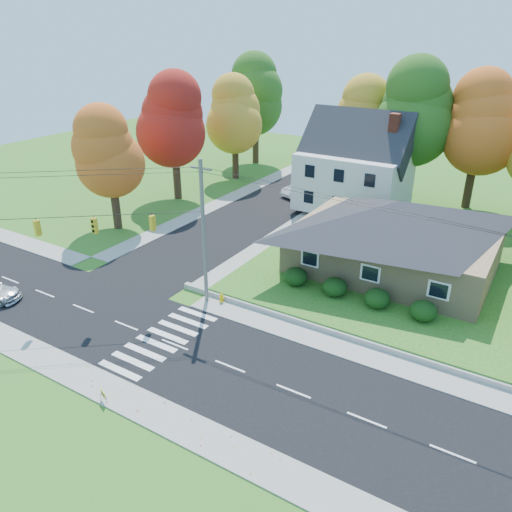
# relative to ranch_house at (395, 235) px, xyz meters

# --- Properties ---
(ground) EXTENTS (120.00, 120.00, 0.00)m
(ground) POSITION_rel_ranch_house_xyz_m (-8.00, -16.00, -3.27)
(ground) COLOR #3D7923
(road_main) EXTENTS (90.00, 8.00, 0.02)m
(road_main) POSITION_rel_ranch_house_xyz_m (-8.00, -16.00, -3.26)
(road_main) COLOR black
(road_main) RESTS_ON ground
(road_cross) EXTENTS (8.00, 44.00, 0.02)m
(road_cross) POSITION_rel_ranch_house_xyz_m (-16.00, 10.00, -3.25)
(road_cross) COLOR black
(road_cross) RESTS_ON ground
(sidewalk_north) EXTENTS (90.00, 2.00, 0.08)m
(sidewalk_north) POSITION_rel_ranch_house_xyz_m (-8.00, -11.00, -3.23)
(sidewalk_north) COLOR #9C9A90
(sidewalk_north) RESTS_ON ground
(sidewalk_south) EXTENTS (90.00, 2.00, 0.08)m
(sidewalk_south) POSITION_rel_ranch_house_xyz_m (-8.00, -21.00, -3.23)
(sidewalk_south) COLOR #9C9A90
(sidewalk_south) RESTS_ON ground
(lawn) EXTENTS (30.00, 30.00, 0.50)m
(lawn) POSITION_rel_ranch_house_xyz_m (5.00, 5.00, -3.02)
(lawn) COLOR #3D7923
(lawn) RESTS_ON ground
(ranch_house) EXTENTS (14.60, 10.60, 5.40)m
(ranch_house) POSITION_rel_ranch_house_xyz_m (0.00, 0.00, 0.00)
(ranch_house) COLOR tan
(ranch_house) RESTS_ON lawn
(colonial_house) EXTENTS (10.40, 8.40, 9.60)m
(colonial_house) POSITION_rel_ranch_house_xyz_m (-7.96, 12.00, 1.32)
(colonial_house) COLOR silver
(colonial_house) RESTS_ON lawn
(hedge_row) EXTENTS (10.70, 1.70, 1.27)m
(hedge_row) POSITION_rel_ranch_house_xyz_m (-0.50, -6.20, -2.13)
(hedge_row) COLOR #163A10
(hedge_row) RESTS_ON lawn
(traffic_infrastructure) EXTENTS (38.10, 10.66, 10.00)m
(traffic_infrastructure) POSITION_rel_ranch_house_xyz_m (-8.15, -14.65, 1.88)
(traffic_infrastructure) COLOR #666059
(traffic_infrastructure) RESTS_ON ground
(tree_lot_0) EXTENTS (6.72, 6.72, 12.51)m
(tree_lot_0) POSITION_rel_ranch_house_xyz_m (-10.00, 18.00, 5.04)
(tree_lot_0) COLOR #3F2A19
(tree_lot_0) RESTS_ON lawn
(tree_lot_1) EXTENTS (7.84, 7.84, 14.60)m
(tree_lot_1) POSITION_rel_ranch_house_xyz_m (-4.00, 17.00, 6.35)
(tree_lot_1) COLOR #3F2A19
(tree_lot_1) RESTS_ON lawn
(tree_lot_2) EXTENTS (7.28, 7.28, 13.56)m
(tree_lot_2) POSITION_rel_ranch_house_xyz_m (2.00, 18.00, 5.70)
(tree_lot_2) COLOR #3F2A19
(tree_lot_2) RESTS_ON lawn
(tree_west_0) EXTENTS (6.16, 6.16, 11.47)m
(tree_west_0) POSITION_rel_ranch_house_xyz_m (-25.00, -4.00, 3.89)
(tree_west_0) COLOR #3F2A19
(tree_west_0) RESTS_ON ground
(tree_west_1) EXTENTS (7.28, 7.28, 13.56)m
(tree_west_1) POSITION_rel_ranch_house_xyz_m (-26.00, 6.00, 5.20)
(tree_west_1) COLOR #3F2A19
(tree_west_1) RESTS_ON ground
(tree_west_2) EXTENTS (6.72, 6.72, 12.51)m
(tree_west_2) POSITION_rel_ranch_house_xyz_m (-25.00, 16.00, 4.54)
(tree_west_2) COLOR #3F2A19
(tree_west_2) RESTS_ON ground
(tree_west_3) EXTENTS (7.84, 7.84, 14.60)m
(tree_west_3) POSITION_rel_ranch_house_xyz_m (-27.00, 24.00, 5.85)
(tree_west_3) COLOR #3F2A19
(tree_west_3) RESTS_ON ground
(white_car) EXTENTS (3.45, 5.18, 1.61)m
(white_car) POSITION_rel_ranch_house_xyz_m (-14.73, 14.03, -2.44)
(white_car) COLOR silver
(white_car) RESTS_ON road_cross
(fire_hydrant) EXTENTS (0.40, 0.32, 0.71)m
(fire_hydrant) POSITION_rel_ranch_house_xyz_m (-8.52, -10.40, -2.93)
(fire_hydrant) COLOR #E5BC00
(fire_hydrant) RESTS_ON ground
(yard_sign) EXTENTS (0.53, 0.23, 0.70)m
(yard_sign) POSITION_rel_ranch_house_xyz_m (-7.79, -21.75, -2.77)
(yard_sign) COLOR black
(yard_sign) RESTS_ON ground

